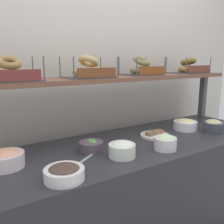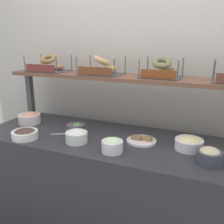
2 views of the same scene
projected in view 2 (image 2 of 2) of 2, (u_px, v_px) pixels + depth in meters
name	position (u px, v px, depth m)	size (l,w,h in m)	color
back_wall	(140.00, 81.00, 2.26)	(3.31, 0.06, 2.40)	beige
deli_counter	(117.00, 190.00, 2.00)	(2.11, 0.70, 0.85)	#2D2D33
shelf_riser_left	(30.00, 94.00, 2.43)	(0.05, 0.05, 0.40)	#4C4C51
upper_shelf	(130.00, 78.00, 2.00)	(2.07, 0.32, 0.03)	brown
bowl_egg_salad	(189.00, 143.00, 1.71)	(0.19, 0.19, 0.09)	white
bowl_veggie_mix	(76.00, 128.00, 2.02)	(0.15, 0.15, 0.07)	#524552
bowl_tuna_salad	(209.00, 156.00, 1.52)	(0.15, 0.15, 0.10)	#3C404A
bowl_scallion_spread	(112.00, 145.00, 1.67)	(0.14, 0.14, 0.10)	white
bowl_chocolate_spread	(25.00, 134.00, 1.89)	(0.19, 0.19, 0.07)	white
bowl_lox_spread	(29.00, 118.00, 2.23)	(0.19, 0.19, 0.10)	silver
bowl_cream_cheese	(77.00, 136.00, 1.82)	(0.16, 0.16, 0.10)	silver
serving_plate_white	(141.00, 140.00, 1.84)	(0.21, 0.21, 0.04)	white
serving_spoon_near_plate	(67.00, 134.00, 1.98)	(0.16, 0.11, 0.01)	#B7B7BC
bagel_basket_everything	(48.00, 66.00, 2.24)	(0.34, 0.26, 0.15)	#4C4C51
bagel_basket_sesame	(101.00, 68.00, 2.06)	(0.33, 0.26, 0.16)	#4C4C51
bagel_basket_poppy	(161.00, 71.00, 1.90)	(0.29, 0.26, 0.15)	#4C4C51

